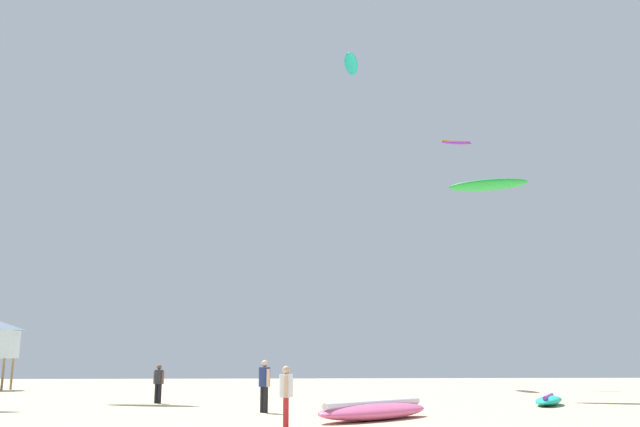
{
  "coord_description": "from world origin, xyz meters",
  "views": [
    {
      "loc": [
        -2.31,
        -12.71,
        1.65
      ],
      "look_at": [
        0.0,
        15.73,
        7.93
      ],
      "focal_mm": 38.08,
      "sensor_mm": 36.0,
      "label": 1
    }
  ],
  "objects_px": {
    "kite_grounded_mid": "(374,410)",
    "kite_aloft_2": "(456,143)",
    "person_midground": "(264,382)",
    "kite_aloft_1": "(351,64)",
    "person_left": "(159,381)",
    "kite_grounded_near": "(549,400)",
    "person_foreground": "(286,392)",
    "kite_aloft_3": "(488,185)"
  },
  "relations": [
    {
      "from": "person_left",
      "to": "kite_grounded_mid",
      "type": "xyz_separation_m",
      "value": [
        7.62,
        -8.86,
        -0.64
      ]
    },
    {
      "from": "person_midground",
      "to": "person_left",
      "type": "bearing_deg",
      "value": -85.29
    },
    {
      "from": "kite_aloft_1",
      "to": "person_midground",
      "type": "bearing_deg",
      "value": -103.46
    },
    {
      "from": "person_midground",
      "to": "kite_grounded_mid",
      "type": "bearing_deg",
      "value": 103.22
    },
    {
      "from": "person_midground",
      "to": "kite_grounded_mid",
      "type": "relative_size",
      "value": 0.39
    },
    {
      "from": "person_midground",
      "to": "person_left",
      "type": "height_order",
      "value": "person_midground"
    },
    {
      "from": "kite_aloft_2",
      "to": "kite_aloft_1",
      "type": "bearing_deg",
      "value": 147.29
    },
    {
      "from": "person_foreground",
      "to": "person_midground",
      "type": "relative_size",
      "value": 0.91
    },
    {
      "from": "kite_aloft_1",
      "to": "kite_aloft_2",
      "type": "distance_m",
      "value": 11.91
    },
    {
      "from": "kite_aloft_2",
      "to": "kite_aloft_3",
      "type": "height_order",
      "value": "kite_aloft_2"
    },
    {
      "from": "kite_grounded_near",
      "to": "kite_aloft_1",
      "type": "xyz_separation_m",
      "value": [
        -4.35,
        25.34,
        25.75
      ]
    },
    {
      "from": "person_foreground",
      "to": "kite_grounded_mid",
      "type": "distance_m",
      "value": 3.7
    },
    {
      "from": "person_foreground",
      "to": "person_left",
      "type": "height_order",
      "value": "person_foreground"
    },
    {
      "from": "person_midground",
      "to": "kite_aloft_1",
      "type": "relative_size",
      "value": 0.39
    },
    {
      "from": "person_left",
      "to": "kite_grounded_near",
      "type": "xyz_separation_m",
      "value": [
        15.52,
        -2.65,
        -0.71
      ]
    },
    {
      "from": "person_left",
      "to": "kite_grounded_near",
      "type": "bearing_deg",
      "value": 110.58
    },
    {
      "from": "person_left",
      "to": "kite_grounded_mid",
      "type": "distance_m",
      "value": 11.7
    },
    {
      "from": "kite_grounded_mid",
      "to": "kite_aloft_2",
      "type": "bearing_deg",
      "value": 68.1
    },
    {
      "from": "kite_grounded_near",
      "to": "kite_aloft_2",
      "type": "height_order",
      "value": "kite_aloft_2"
    },
    {
      "from": "kite_grounded_mid",
      "to": "kite_aloft_2",
      "type": "relative_size",
      "value": 1.82
    },
    {
      "from": "kite_grounded_mid",
      "to": "kite_aloft_3",
      "type": "bearing_deg",
      "value": 56.72
    },
    {
      "from": "person_foreground",
      "to": "kite_grounded_near",
      "type": "distance_m",
      "value": 13.71
    },
    {
      "from": "kite_aloft_1",
      "to": "kite_aloft_3",
      "type": "bearing_deg",
      "value": -77.08
    },
    {
      "from": "kite_grounded_mid",
      "to": "kite_aloft_3",
      "type": "height_order",
      "value": "kite_aloft_3"
    },
    {
      "from": "kite_aloft_2",
      "to": "kite_aloft_3",
      "type": "xyz_separation_m",
      "value": [
        -2.81,
        -14.7,
        -7.21
      ]
    },
    {
      "from": "kite_grounded_near",
      "to": "person_midground",
      "type": "bearing_deg",
      "value": -164.64
    },
    {
      "from": "person_foreground",
      "to": "kite_aloft_1",
      "type": "height_order",
      "value": "kite_aloft_1"
    },
    {
      "from": "person_left",
      "to": "kite_aloft_1",
      "type": "height_order",
      "value": "kite_aloft_1"
    },
    {
      "from": "kite_aloft_1",
      "to": "kite_aloft_3",
      "type": "height_order",
      "value": "kite_aloft_1"
    },
    {
      "from": "person_foreground",
      "to": "kite_grounded_mid",
      "type": "xyz_separation_m",
      "value": [
        2.69,
        2.46,
        -0.65
      ]
    },
    {
      "from": "kite_aloft_3",
      "to": "kite_grounded_mid",
      "type": "bearing_deg",
      "value": -123.28
    },
    {
      "from": "person_left",
      "to": "kite_aloft_1",
      "type": "bearing_deg",
      "value": -175.93
    },
    {
      "from": "kite_aloft_1",
      "to": "kite_grounded_near",
      "type": "bearing_deg",
      "value": -80.26
    },
    {
      "from": "kite_aloft_1",
      "to": "kite_aloft_3",
      "type": "distance_m",
      "value": 25.16
    },
    {
      "from": "kite_aloft_2",
      "to": "person_foreground",
      "type": "bearing_deg",
      "value": -114.7
    },
    {
      "from": "person_foreground",
      "to": "kite_aloft_2",
      "type": "bearing_deg",
      "value": -113.79
    },
    {
      "from": "kite_aloft_3",
      "to": "person_left",
      "type": "bearing_deg",
      "value": -167.98
    },
    {
      "from": "person_midground",
      "to": "kite_aloft_1",
      "type": "height_order",
      "value": "kite_aloft_1"
    },
    {
      "from": "kite_aloft_2",
      "to": "person_midground",
      "type": "bearing_deg",
      "value": -120.62
    },
    {
      "from": "person_midground",
      "to": "kite_aloft_2",
      "type": "bearing_deg",
      "value": -153.32
    },
    {
      "from": "person_left",
      "to": "kite_aloft_2",
      "type": "bearing_deg",
      "value": 164.65
    },
    {
      "from": "person_foreground",
      "to": "kite_aloft_2",
      "type": "xyz_separation_m",
      "value": [
        13.5,
        29.35,
        16.82
      ]
    }
  ]
}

